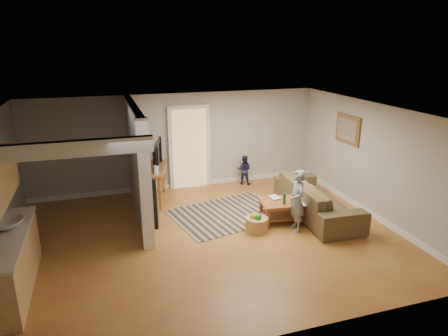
{
  "coord_description": "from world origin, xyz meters",
  "views": [
    {
      "loc": [
        -1.89,
        -6.96,
        3.76
      ],
      "look_at": [
        0.62,
        0.95,
        1.1
      ],
      "focal_mm": 32.0,
      "sensor_mm": 36.0,
      "label": 1
    }
  ],
  "objects_px": {
    "tv_console": "(155,171)",
    "child": "(295,230)",
    "sofa": "(316,214)",
    "toy_basket": "(257,224)",
    "toddler": "(244,184)",
    "speaker_right": "(143,178)",
    "speaker_left": "(155,204)",
    "coffee_table": "(289,205)"
  },
  "relations": [
    {
      "from": "speaker_left",
      "to": "tv_console",
      "type": "bearing_deg",
      "value": 97.57
    },
    {
      "from": "sofa",
      "to": "toddler",
      "type": "xyz_separation_m",
      "value": [
        -0.85,
        2.38,
        0.0
      ]
    },
    {
      "from": "sofa",
      "to": "toddler",
      "type": "bearing_deg",
      "value": 23.08
    },
    {
      "from": "speaker_right",
      "to": "toy_basket",
      "type": "xyz_separation_m",
      "value": [
        2.0,
        -2.43,
        -0.39
      ]
    },
    {
      "from": "toy_basket",
      "to": "toddler",
      "type": "xyz_separation_m",
      "value": [
        0.74,
        2.76,
        -0.17
      ]
    },
    {
      "from": "speaker_right",
      "to": "toy_basket",
      "type": "height_order",
      "value": "speaker_right"
    },
    {
      "from": "coffee_table",
      "to": "speaker_right",
      "type": "bearing_deg",
      "value": 142.94
    },
    {
      "from": "tv_console",
      "to": "speaker_left",
      "type": "distance_m",
      "value": 1.53
    },
    {
      "from": "tv_console",
      "to": "child",
      "type": "distance_m",
      "value": 3.6
    },
    {
      "from": "child",
      "to": "toddler",
      "type": "relative_size",
      "value": 1.6
    },
    {
      "from": "tv_console",
      "to": "toddler",
      "type": "bearing_deg",
      "value": 24.64
    },
    {
      "from": "toy_basket",
      "to": "child",
      "type": "bearing_deg",
      "value": -13.57
    },
    {
      "from": "tv_console",
      "to": "toy_basket",
      "type": "height_order",
      "value": "tv_console"
    },
    {
      "from": "speaker_left",
      "to": "speaker_right",
      "type": "distance_m",
      "value": 1.67
    },
    {
      "from": "sofa",
      "to": "child",
      "type": "distance_m",
      "value": 0.99
    },
    {
      "from": "tv_console",
      "to": "toy_basket",
      "type": "xyz_separation_m",
      "value": [
        1.74,
        -2.25,
        -0.62
      ]
    },
    {
      "from": "child",
      "to": "toddler",
      "type": "distance_m",
      "value": 2.95
    },
    {
      "from": "sofa",
      "to": "toddler",
      "type": "height_order",
      "value": "toddler"
    },
    {
      "from": "child",
      "to": "speaker_left",
      "type": "bearing_deg",
      "value": -102.09
    },
    {
      "from": "speaker_right",
      "to": "child",
      "type": "relative_size",
      "value": 0.86
    },
    {
      "from": "toy_basket",
      "to": "toddler",
      "type": "distance_m",
      "value": 2.86
    },
    {
      "from": "coffee_table",
      "to": "toy_basket",
      "type": "xyz_separation_m",
      "value": [
        -0.86,
        -0.27,
        -0.19
      ]
    },
    {
      "from": "tv_console",
      "to": "toy_basket",
      "type": "bearing_deg",
      "value": -39.27
    },
    {
      "from": "sofa",
      "to": "speaker_left",
      "type": "relative_size",
      "value": 2.42
    },
    {
      "from": "tv_console",
      "to": "toddler",
      "type": "height_order",
      "value": "tv_console"
    },
    {
      "from": "toy_basket",
      "to": "sofa",
      "type": "bearing_deg",
      "value": 13.48
    },
    {
      "from": "speaker_left",
      "to": "child",
      "type": "distance_m",
      "value": 2.96
    },
    {
      "from": "tv_console",
      "to": "child",
      "type": "relative_size",
      "value": 1.12
    },
    {
      "from": "speaker_left",
      "to": "toddler",
      "type": "height_order",
      "value": "speaker_left"
    },
    {
      "from": "sofa",
      "to": "speaker_left",
      "type": "height_order",
      "value": "speaker_left"
    },
    {
      "from": "child",
      "to": "tv_console",
      "type": "bearing_deg",
      "value": -127.02
    },
    {
      "from": "sofa",
      "to": "speaker_left",
      "type": "bearing_deg",
      "value": 87.3
    },
    {
      "from": "speaker_right",
      "to": "toddler",
      "type": "xyz_separation_m",
      "value": [
        2.75,
        0.33,
        -0.56
      ]
    },
    {
      "from": "coffee_table",
      "to": "toddler",
      "type": "height_order",
      "value": "coffee_table"
    },
    {
      "from": "toy_basket",
      "to": "toddler",
      "type": "height_order",
      "value": "toy_basket"
    },
    {
      "from": "speaker_right",
      "to": "child",
      "type": "bearing_deg",
      "value": -65.59
    },
    {
      "from": "coffee_table",
      "to": "speaker_left",
      "type": "height_order",
      "value": "speaker_left"
    },
    {
      "from": "child",
      "to": "sofa",
      "type": "bearing_deg",
      "value": 132.33
    },
    {
      "from": "speaker_left",
      "to": "toddler",
      "type": "distance_m",
      "value": 3.41
    },
    {
      "from": "sofa",
      "to": "speaker_right",
      "type": "distance_m",
      "value": 4.18
    },
    {
      "from": "tv_console",
      "to": "speaker_left",
      "type": "height_order",
      "value": "tv_console"
    },
    {
      "from": "sofa",
      "to": "child",
      "type": "height_order",
      "value": "child"
    }
  ]
}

